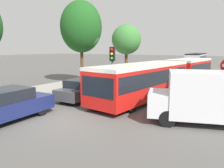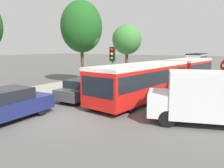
{
  "view_description": "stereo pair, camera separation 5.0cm",
  "coord_description": "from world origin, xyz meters",
  "views": [
    {
      "loc": [
        7.15,
        -6.91,
        3.3
      ],
      "look_at": [
        0.2,
        3.92,
        1.2
      ],
      "focal_mm": 35.0,
      "sensor_mm": 36.0,
      "label": 1
    },
    {
      "loc": [
        7.19,
        -6.88,
        3.3
      ],
      "look_at": [
        0.2,
        3.92,
        1.2
      ],
      "focal_mm": 35.0,
      "sensor_mm": 36.0,
      "label": 2
    }
  ],
  "objects": [
    {
      "name": "tree_left_far",
      "position": [
        -6.1,
        17.11,
        4.28
      ],
      "size": [
        3.58,
        3.58,
        6.22
      ],
      "color": "#51381E",
      "rests_on": "ground"
    },
    {
      "name": "traffic_light",
      "position": [
        -0.51,
        5.06,
        2.5
      ],
      "size": [
        0.36,
        0.39,
        3.4
      ],
      "rotation": [
        0.0,
        0.0,
        -1.37
      ],
      "color": "#56595E",
      "rests_on": "ground"
    },
    {
      "name": "city_bus_rear",
      "position": [
        -1.95,
        37.39,
        1.37
      ],
      "size": [
        3.13,
        11.15,
        2.37
      ],
      "rotation": [
        0.0,
        0.0,
        1.63
      ],
      "color": "silver",
      "rests_on": "ground"
    },
    {
      "name": "queued_car_red",
      "position": [
        -1.95,
        25.23,
        0.73
      ],
      "size": [
        1.97,
        4.22,
        1.44
      ],
      "rotation": [
        0.0,
        0.0,
        1.62
      ],
      "color": "#B21E19",
      "rests_on": "ground"
    },
    {
      "name": "ground_plane",
      "position": [
        0.0,
        0.0,
        0.0
      ],
      "size": [
        200.0,
        200.0,
        0.0
      ],
      "primitive_type": "plane",
      "color": "#565451"
    },
    {
      "name": "queued_car_graphite",
      "position": [
        -1.94,
        3.78,
        0.69
      ],
      "size": [
        1.85,
        3.97,
        1.35
      ],
      "rotation": [
        0.0,
        0.0,
        1.62
      ],
      "color": "#47474C",
      "rests_on": "ground"
    },
    {
      "name": "tree_left_mid",
      "position": [
        -6.37,
        9.04,
        5.16
      ],
      "size": [
        3.84,
        3.84,
        7.65
      ],
      "color": "#51381E",
      "rests_on": "ground"
    },
    {
      "name": "queued_car_black",
      "position": [
        -2.17,
        19.53,
        0.71
      ],
      "size": [
        1.91,
        4.09,
        1.39
      ],
      "rotation": [
        0.0,
        0.0,
        1.62
      ],
      "color": "black",
      "rests_on": "ground"
    },
    {
      "name": "white_van",
      "position": [
        5.79,
        3.26,
        1.24
      ],
      "size": [
        5.36,
        3.52,
        2.31
      ],
      "rotation": [
        0.0,
        0.0,
        3.49
      ],
      "color": "silver",
      "rests_on": "ground"
    },
    {
      "name": "queued_car_blue",
      "position": [
        -1.74,
        8.89,
        0.75
      ],
      "size": [
        2.03,
        4.35,
        1.48
      ],
      "rotation": [
        0.0,
        0.0,
        1.62
      ],
      "color": "#284799",
      "rests_on": "ground"
    },
    {
      "name": "queued_car_tan",
      "position": [
        -1.89,
        14.34,
        0.73
      ],
      "size": [
        1.97,
        4.22,
        1.44
      ],
      "rotation": [
        0.0,
        0.0,
        1.62
      ],
      "color": "tan",
      "rests_on": "ground"
    },
    {
      "name": "kerb_strip_left",
      "position": [
        -6.79,
        18.7,
        0.07
      ],
      "size": [
        3.2,
        47.39,
        0.14
      ],
      "primitive_type": "cube",
      "color": "#9E998E",
      "rests_on": "ground"
    },
    {
      "name": "articulated_bus",
      "position": [
        1.68,
        9.26,
        1.35
      ],
      "size": [
        3.96,
        15.89,
        2.34
      ],
      "rotation": [
        0.0,
        0.0,
        -1.67
      ],
      "color": "red",
      "rests_on": "ground"
    },
    {
      "name": "queued_car_navy",
      "position": [
        -2.17,
        -1.39,
        0.75
      ],
      "size": [
        2.04,
        4.37,
        1.49
      ],
      "rotation": [
        0.0,
        0.0,
        1.62
      ],
      "color": "navy",
      "rests_on": "ground"
    }
  ]
}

